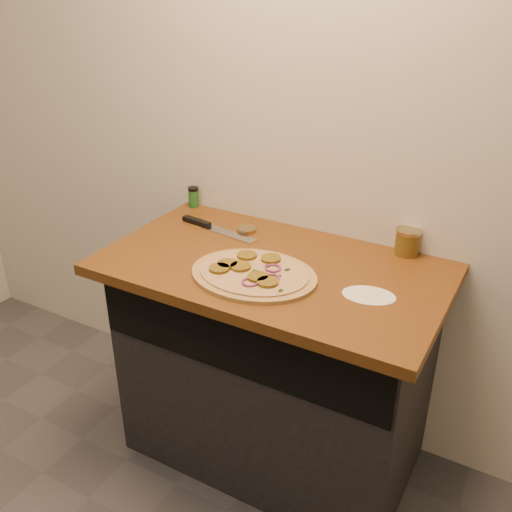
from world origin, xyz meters
The scene contains 8 objects.
cabinet centered at (0.00, 1.45, 0.43)m, with size 1.10×0.60×0.86m, color black.
countertop centered at (0.00, 1.42, 0.88)m, with size 1.20×0.70×0.04m, color brown.
pizza centered at (-0.01, 1.30, 0.91)m, with size 0.44×0.44×0.03m.
chefs_knife centered at (-0.35, 1.56, 0.91)m, with size 0.36×0.08×0.02m.
mason_jar_lid centered at (-0.21, 1.61, 0.91)m, with size 0.08×0.08×0.02m, color tan.
salsa_jar centered at (0.38, 1.72, 0.95)m, with size 0.09×0.09×0.10m.
spice_shaker centered at (-0.54, 1.72, 0.94)m, with size 0.04×0.04×0.09m.
flour_spill centered at (0.37, 1.37, 0.90)m, with size 0.17×0.17×0.00m, color silver.
Camera 1 is at (0.81, -0.14, 1.82)m, focal length 40.00 mm.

